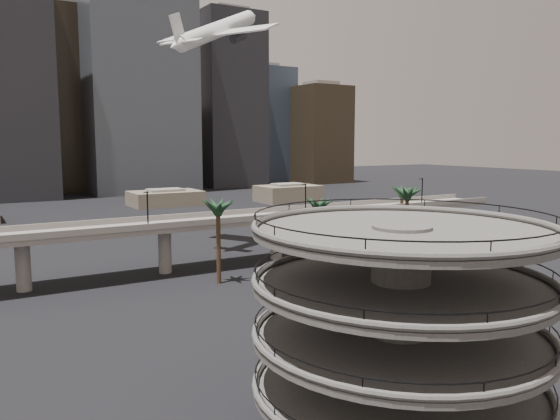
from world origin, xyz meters
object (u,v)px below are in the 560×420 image
car_c (489,295)px  car_a (399,318)px  car_b (422,292)px  parking_ramp (400,310)px  overpass (223,225)px  airborne_jet (217,31)px

car_c → car_a: bearing=89.0°
car_b → car_c: bearing=-118.7°
parking_ramp → overpass: 60.46m
car_a → parking_ramp: bearing=131.9°
parking_ramp → airborne_jet: size_ratio=0.81×
car_a → car_c: 17.93m
airborne_jet → car_c: (16.69, -54.62, -43.76)m
airborne_jet → car_a: bearing=-120.2°
overpass → car_a: bearing=-82.6°
car_b → airborne_jet: bearing=21.8°
airborne_jet → car_b: size_ratio=5.88×
overpass → airborne_jet: airborne_jet is taller
car_a → car_c: bearing=-92.0°
overpass → parking_ramp: bearing=-102.4°
car_b → overpass: bearing=36.4°
car_b → car_c: (7.11, -5.85, -0.09)m
airborne_jet → car_c: 71.95m
car_a → airborne_jet: bearing=-5.9°
airborne_jet → car_c: airborne_jet is taller
car_a → car_c: (17.91, 0.81, -0.02)m
parking_ramp → overpass: (13.00, 59.00, -2.50)m
car_a → car_b: 12.69m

